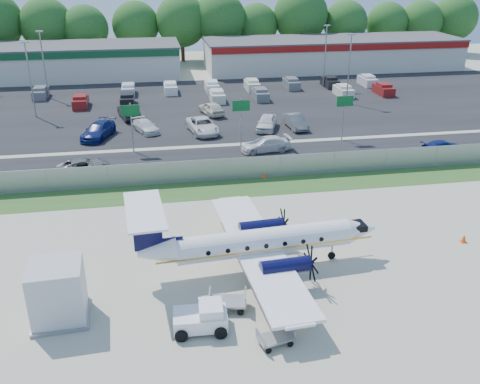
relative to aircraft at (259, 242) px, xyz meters
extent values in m
plane|color=#B5B199|center=(-0.02, 0.87, -1.89)|extent=(170.00, 170.00, 0.00)
cube|color=#2D561E|center=(-0.02, 12.87, -1.88)|extent=(170.00, 4.00, 0.02)
cube|color=black|center=(-0.02, 19.87, -1.88)|extent=(170.00, 8.00, 0.02)
cube|color=black|center=(-0.02, 40.87, -1.88)|extent=(170.00, 32.00, 0.02)
cube|color=gray|center=(-0.02, 14.87, -0.89)|extent=(120.00, 0.02, 1.90)
cube|color=gray|center=(-0.02, 14.87, 0.09)|extent=(120.00, 0.06, 0.06)
cube|color=gray|center=(-0.02, 14.87, -1.84)|extent=(120.00, 0.06, 0.06)
cube|color=beige|center=(-24.02, 62.87, 0.61)|extent=(46.00, 12.00, 5.00)
cube|color=#474749|center=(-24.02, 62.87, 3.23)|extent=(46.40, 12.40, 0.24)
cube|color=#0F4723|center=(-24.02, 56.77, 2.61)|extent=(46.00, 0.20, 1.00)
cube|color=beige|center=(25.98, 62.87, 0.61)|extent=(44.00, 12.00, 5.00)
cube|color=#474749|center=(25.98, 62.87, 3.23)|extent=(44.40, 12.40, 0.24)
cube|color=maroon|center=(25.98, 56.77, 2.61)|extent=(44.00, 0.20, 1.00)
cylinder|color=gray|center=(-8.02, 23.87, 0.61)|extent=(0.14, 0.14, 5.00)
cube|color=#0C5923|center=(-8.02, 23.72, 2.41)|extent=(1.80, 0.08, 1.10)
cylinder|color=gray|center=(2.98, 23.87, 0.61)|extent=(0.14, 0.14, 5.00)
cube|color=#0C5923|center=(2.98, 23.72, 2.41)|extent=(1.80, 0.08, 1.10)
cylinder|color=gray|center=(13.98, 23.87, 0.61)|extent=(0.14, 0.14, 5.00)
cube|color=#0C5923|center=(13.98, 23.72, 2.41)|extent=(1.80, 0.08, 1.10)
cylinder|color=gray|center=(-20.02, 38.87, 2.61)|extent=(0.18, 0.18, 9.00)
cube|color=gray|center=(-20.02, 38.87, 7.11)|extent=(0.90, 0.35, 0.18)
cylinder|color=gray|center=(19.98, 38.87, 2.61)|extent=(0.18, 0.18, 9.00)
cube|color=gray|center=(19.98, 38.87, 7.11)|extent=(0.90, 0.35, 0.18)
cylinder|color=gray|center=(-20.02, 48.87, 2.61)|extent=(0.18, 0.18, 9.00)
cube|color=gray|center=(-20.02, 48.87, 7.11)|extent=(0.90, 0.35, 0.18)
cylinder|color=gray|center=(19.98, 48.87, 2.61)|extent=(0.18, 0.18, 9.00)
cube|color=gray|center=(19.98, 48.87, 7.11)|extent=(0.90, 0.35, 0.18)
cylinder|color=white|center=(0.35, 0.03, 0.00)|extent=(11.09, 2.46, 1.67)
cone|color=white|center=(6.80, 0.49, 0.00)|extent=(2.05, 1.81, 1.67)
cone|color=white|center=(-6.27, -0.45, 0.18)|extent=(2.40, 1.83, 1.67)
cube|color=black|center=(6.62, 0.48, 0.31)|extent=(0.87, 1.20, 0.40)
cube|color=white|center=(-0.09, -0.01, -0.48)|extent=(3.92, 15.64, 0.19)
cylinder|color=black|center=(1.06, -2.48, -0.35)|extent=(3.05, 1.18, 0.97)
cylinder|color=black|center=(0.69, 2.61, -0.35)|extent=(3.05, 1.18, 0.97)
cube|color=black|center=(-6.71, -0.48, 1.67)|extent=(1.68, 0.28, 2.55)
cube|color=white|center=(-6.80, -0.49, 2.95)|extent=(2.50, 5.59, 0.12)
cylinder|color=gray|center=(4.91, 0.35, -1.32)|extent=(0.11, 0.11, 1.14)
cylinder|color=black|center=(4.91, 0.35, -1.65)|extent=(0.50, 0.19, 0.49)
cylinder|color=black|center=(0.09, -2.55, -1.61)|extent=(0.59, 0.39, 0.56)
cylinder|color=black|center=(-0.27, 2.54, -1.61)|extent=(0.59, 0.39, 0.56)
cube|color=white|center=(-4.24, -5.37, -1.28)|extent=(2.89, 1.83, 0.78)
cube|color=white|center=(-3.68, -5.40, -0.66)|extent=(1.31, 1.52, 0.56)
cube|color=black|center=(-3.18, -5.43, -0.64)|extent=(0.27, 1.24, 0.45)
cylinder|color=black|center=(-5.29, -6.19, -1.56)|extent=(0.69, 0.28, 0.67)
cylinder|color=black|center=(-5.20, -4.45, -1.56)|extent=(0.69, 0.28, 0.67)
cylinder|color=black|center=(-3.28, -6.30, -1.56)|extent=(0.69, 0.28, 0.67)
cylinder|color=black|center=(-3.19, -4.56, -1.56)|extent=(0.69, 0.28, 0.67)
cube|color=gray|center=(-0.62, -7.22, -1.50)|extent=(1.95, 1.43, 0.11)
cube|color=gray|center=(-1.43, -7.42, -1.24)|extent=(0.31, 1.04, 0.53)
cube|color=gray|center=(0.19, -7.03, -1.24)|extent=(0.31, 1.04, 0.53)
cylinder|color=black|center=(-1.10, -7.83, -1.73)|extent=(0.33, 0.18, 0.32)
cylinder|color=black|center=(-1.33, -6.90, -1.73)|extent=(0.33, 0.18, 0.32)
cylinder|color=black|center=(0.09, -7.55, -1.73)|extent=(0.33, 0.18, 0.32)
cylinder|color=black|center=(-0.14, -6.61, -1.73)|extent=(0.33, 0.18, 0.32)
cube|color=gray|center=(-2.56, -3.86, -1.42)|extent=(2.27, 1.59, 0.13)
cube|color=gray|center=(-3.54, -3.69, -1.11)|extent=(0.30, 1.25, 0.63)
cube|color=gray|center=(-1.58, -4.03, -1.11)|extent=(0.30, 1.25, 0.63)
cylinder|color=black|center=(-3.38, -4.30, -1.70)|extent=(0.39, 0.19, 0.38)
cylinder|color=black|center=(-3.18, -3.17, -1.70)|extent=(0.39, 0.19, 0.38)
cylinder|color=black|center=(-1.94, -4.55, -1.70)|extent=(0.39, 0.19, 0.38)
cylinder|color=black|center=(-1.74, -3.42, -1.70)|extent=(0.39, 0.19, 0.38)
cube|color=silver|center=(-11.60, -3.15, -0.24)|extent=(2.91, 2.91, 3.31)
cube|color=gray|center=(-11.60, -3.15, -1.78)|extent=(3.14, 3.14, 0.22)
cone|color=#FF4A08|center=(14.62, 0.95, -1.60)|extent=(0.39, 0.39, 0.58)
cube|color=#FF4A08|center=(14.62, 0.95, -1.88)|extent=(0.41, 0.41, 0.03)
cone|color=#FF4A08|center=(3.50, 14.92, -1.59)|extent=(0.40, 0.40, 0.60)
cube|color=#FF4A08|center=(3.50, 14.92, -1.88)|extent=(0.42, 0.42, 0.03)
imported|color=#595B5E|center=(-12.40, 18.72, -1.89)|extent=(5.19, 3.44, 1.32)
imported|color=silver|center=(5.16, 21.76, -1.89)|extent=(5.26, 2.57, 1.47)
imported|color=navy|center=(22.50, 18.16, -1.89)|extent=(4.72, 2.56, 1.30)
imported|color=navy|center=(-11.81, 29.08, -1.89)|extent=(4.11, 6.09, 1.64)
imported|color=silver|center=(-6.74, 30.39, -1.89)|extent=(3.45, 4.88, 1.31)
imported|color=silver|center=(-0.47, 29.08, -1.89)|extent=(3.69, 6.25, 1.63)
imported|color=silver|center=(6.86, 29.04, -1.89)|extent=(3.55, 5.26, 1.66)
imported|color=#595B5E|center=(10.24, 29.02, -1.89)|extent=(2.02, 4.91, 1.58)
imported|color=black|center=(-8.73, 36.31, -1.89)|extent=(3.00, 5.51, 1.72)
imported|color=beige|center=(1.41, 36.34, -1.89)|extent=(3.21, 5.15, 1.64)
camera|label=1|loc=(-6.05, -28.35, 16.12)|focal=40.00mm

